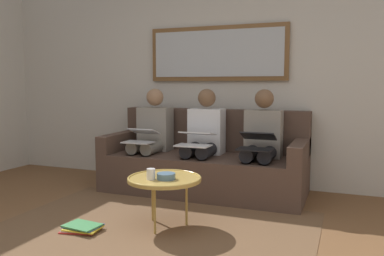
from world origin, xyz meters
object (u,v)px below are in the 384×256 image
at_px(cup, 151,174).
at_px(laptop_white, 195,139).
at_px(couch, 206,163).
at_px(laptop_black, 257,142).
at_px(coffee_table, 164,179).
at_px(laptop_silver, 141,136).
at_px(person_left, 262,141).
at_px(person_middle, 204,138).
at_px(bowl, 166,176).
at_px(magazine_stack, 82,227).
at_px(person_right, 151,135).
at_px(framed_mirror, 217,54).

relative_size(cup, laptop_white, 0.25).
xyz_separation_m(couch, laptop_black, (-0.64, 0.30, 0.32)).
relative_size(coffee_table, cup, 6.82).
relative_size(cup, laptop_silver, 0.26).
bearing_deg(person_left, couch, -6.13).
distance_m(laptop_black, person_middle, 0.68).
bearing_deg(person_left, bowl, 65.66).
bearing_deg(laptop_white, laptop_black, -178.42).
bearing_deg(laptop_silver, coffee_table, 127.97).
height_order(coffee_table, laptop_white, laptop_white).
bearing_deg(laptop_white, magazine_stack, 67.20).
distance_m(bowl, magazine_stack, 0.80).
height_order(cup, person_left, person_left).
bearing_deg(person_left, person_right, 0.00).
bearing_deg(person_right, coffee_table, 121.62).
bearing_deg(laptop_silver, cup, 122.23).
bearing_deg(coffee_table, laptop_white, -85.71).
relative_size(couch, laptop_white, 6.21).
bearing_deg(person_right, cup, 116.91).
relative_size(couch, coffee_table, 3.58).
relative_size(framed_mirror, cup, 18.60).
relative_size(framed_mirror, magazine_stack, 4.84).
height_order(coffee_table, bowl, bowl).
height_order(coffee_table, magazine_stack, coffee_table).
relative_size(framed_mirror, bowl, 11.00).
bearing_deg(couch, cup, 89.60).
distance_m(laptop_white, laptop_silver, 0.64).
relative_size(laptop_silver, magazine_stack, 0.99).
distance_m(cup, person_middle, 1.25).
bearing_deg(bowl, person_left, -114.34).
bearing_deg(laptop_silver, bowl, 128.04).
xyz_separation_m(bowl, person_middle, (0.10, -1.19, 0.16)).
distance_m(bowl, person_right, 1.41).
height_order(person_left, person_right, same).
bearing_deg(framed_mirror, cup, 89.69).
xyz_separation_m(cup, person_left, (-0.65, -1.24, 0.14)).
bearing_deg(cup, bowl, -154.53).
height_order(couch, person_left, person_left).
bearing_deg(person_left, magazine_stack, 52.03).
relative_size(laptop_white, magazine_stack, 1.03).
height_order(framed_mirror, person_middle, framed_mirror).
xyz_separation_m(bowl, magazine_stack, (0.62, 0.30, -0.41)).
xyz_separation_m(couch, person_right, (0.64, 0.07, 0.30)).
relative_size(couch, laptop_black, 5.86).
bearing_deg(coffee_table, magazine_stack, 29.85).
bearing_deg(laptop_white, cup, 89.48).
xyz_separation_m(coffee_table, laptop_silver, (0.71, -0.91, 0.22)).
bearing_deg(couch, person_middle, 90.00).
distance_m(laptop_black, laptop_white, 0.64).
bearing_deg(framed_mirror, magazine_stack, 75.02).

